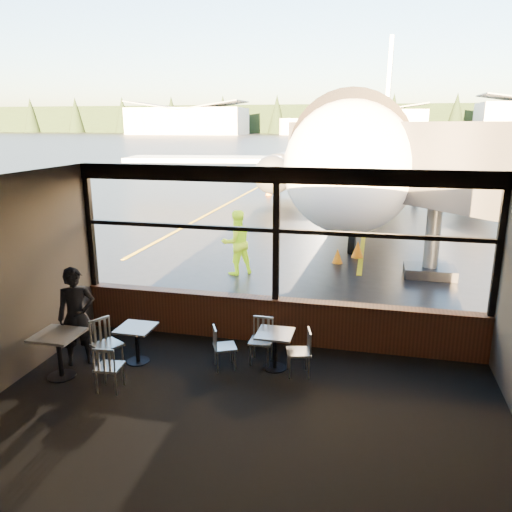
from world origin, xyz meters
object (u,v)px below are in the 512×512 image
(chair_near_e, at_px, (298,353))
(cone_extra, at_px, (358,249))
(cone_wing, at_px, (269,191))
(passenger, at_px, (77,317))
(cafe_table_mid, at_px, (137,345))
(chair_near_n, at_px, (261,342))
(chair_mid_w, at_px, (107,345))
(cafe_table_near, at_px, (275,351))
(airliner, at_px, (379,99))
(chair_mid_s, at_px, (110,367))
(jet_bridge, at_px, (441,198))
(cafe_table_left, at_px, (60,356))
(ground_crew, at_px, (237,242))
(cone_nose, at_px, (338,256))
(chair_near_w, at_px, (225,347))

(chair_near_e, xyz_separation_m, cone_extra, (0.72, 8.32, -0.15))
(chair_near_e, height_order, cone_wing, chair_near_e)
(chair_near_e, bearing_deg, passenger, 81.81)
(cafe_table_mid, relative_size, chair_near_n, 0.81)
(chair_mid_w, bearing_deg, cafe_table_near, 132.30)
(chair_near_e, distance_m, cone_extra, 8.35)
(chair_near_e, height_order, chair_mid_w, chair_mid_w)
(cafe_table_near, relative_size, chair_mid_w, 0.75)
(airliner, height_order, chair_mid_s, airliner)
(jet_bridge, xyz_separation_m, cafe_table_left, (-6.94, -7.77, -1.86))
(chair_mid_w, height_order, cone_wing, chair_mid_w)
(cafe_table_near, height_order, chair_mid_w, chair_mid_w)
(ground_crew, height_order, cone_extra, ground_crew)
(cafe_table_near, distance_m, cafe_table_left, 3.73)
(jet_bridge, relative_size, cone_nose, 22.64)
(chair_near_w, xyz_separation_m, cone_extra, (2.04, 8.37, -0.13))
(chair_near_n, height_order, ground_crew, ground_crew)
(chair_near_w, distance_m, ground_crew, 5.88)
(jet_bridge, height_order, cafe_table_mid, jet_bridge)
(cone_extra, bearing_deg, chair_mid_s, -110.97)
(jet_bridge, bearing_deg, cone_extra, 144.77)
(chair_mid_s, bearing_deg, airliner, 74.04)
(cafe_table_near, height_order, cafe_table_left, cafe_table_left)
(cafe_table_left, xyz_separation_m, passenger, (0.02, 0.57, 0.50))
(chair_near_n, xyz_separation_m, ground_crew, (-1.93, 5.37, 0.51))
(cafe_table_near, relative_size, chair_near_e, 0.83)
(airliner, xyz_separation_m, cone_wing, (-6.24, 1.03, -5.29))
(chair_near_e, height_order, chair_near_w, chair_near_e)
(jet_bridge, height_order, cone_wing, jet_bridge)
(cafe_table_near, distance_m, chair_near_w, 0.90)
(chair_near_n, height_order, passenger, passenger)
(cafe_table_near, bearing_deg, chair_near_w, -168.47)
(airliner, distance_m, cafe_table_mid, 22.22)
(airliner, xyz_separation_m, cafe_table_near, (-1.56, -20.89, -5.21))
(ground_crew, bearing_deg, airliner, -143.55)
(chair_mid_s, bearing_deg, cone_nose, 64.96)
(ground_crew, bearing_deg, chair_mid_w, 44.10)
(cafe_table_mid, bearing_deg, cone_extra, 66.65)
(cafe_table_mid, bearing_deg, cone_nose, 68.11)
(chair_near_w, relative_size, ground_crew, 0.43)
(airliner, relative_size, cafe_table_mid, 52.18)
(passenger, height_order, cone_extra, passenger)
(airliner, relative_size, chair_mid_s, 43.64)
(airliner, distance_m, ground_crew, 16.48)
(chair_mid_s, distance_m, passenger, 1.38)
(cafe_table_left, height_order, chair_near_n, chair_near_n)
(cafe_table_near, xyz_separation_m, cone_nose, (0.57, 7.35, -0.12))
(passenger, distance_m, cone_wing, 22.54)
(jet_bridge, xyz_separation_m, cone_wing, (-8.07, 15.30, -2.00))
(jet_bridge, xyz_separation_m, chair_near_n, (-3.68, -6.46, -1.84))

